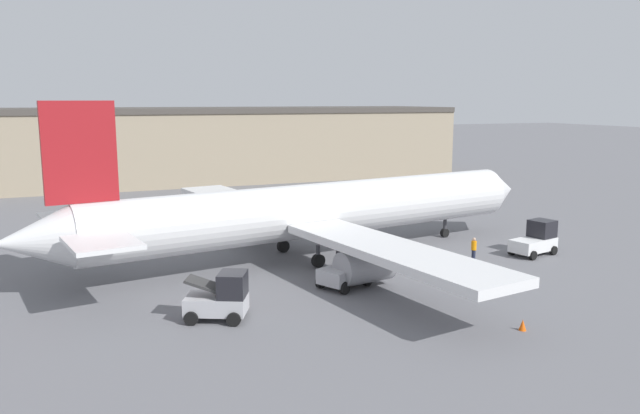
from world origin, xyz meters
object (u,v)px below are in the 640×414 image
object	(u,v)px
safety_cone_near	(523,325)
belt_loader_truck	(221,298)
ground_crew_worker	(474,249)
airplane	(308,212)
pushback_tug	(536,239)
baggage_tug	(347,268)

from	to	relation	value
safety_cone_near	belt_loader_truck	bearing A→B (deg)	152.08
ground_crew_worker	belt_loader_truck	xyz separation A→B (m)	(-18.77, -4.89, 0.26)
airplane	pushback_tug	size ratio (longest dim) A/B	10.54
baggage_tug	safety_cone_near	size ratio (longest dim) A/B	6.47
belt_loader_truck	safety_cone_near	distance (m)	14.88
ground_crew_worker	safety_cone_near	xyz separation A→B (m)	(-5.64, -11.84, -0.61)
airplane	pushback_tug	xyz separation A→B (m)	(15.58, -5.07, -2.19)
safety_cone_near	airplane	bearing A→B (deg)	105.30
airplane	pushback_tug	world-z (taller)	airplane
ground_crew_worker	belt_loader_truck	world-z (taller)	belt_loader_truck
airplane	ground_crew_worker	bearing A→B (deg)	-36.08
airplane	safety_cone_near	distance (m)	17.75
airplane	ground_crew_worker	size ratio (longest dim) A/B	24.26
belt_loader_truck	safety_cone_near	size ratio (longest dim) A/B	6.41
belt_loader_truck	safety_cone_near	bearing A→B (deg)	-2.53
ground_crew_worker	pushback_tug	bearing A→B (deg)	63.79
baggage_tug	belt_loader_truck	distance (m)	8.77
airplane	safety_cone_near	xyz separation A→B (m)	(4.62, -16.88, -3.01)
safety_cone_near	pushback_tug	bearing A→B (deg)	47.13
baggage_tug	belt_loader_truck	size ratio (longest dim) A/B	1.01
ground_crew_worker	safety_cone_near	bearing A→B (deg)	-51.24
airplane	safety_cone_near	bearing A→B (deg)	-84.65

